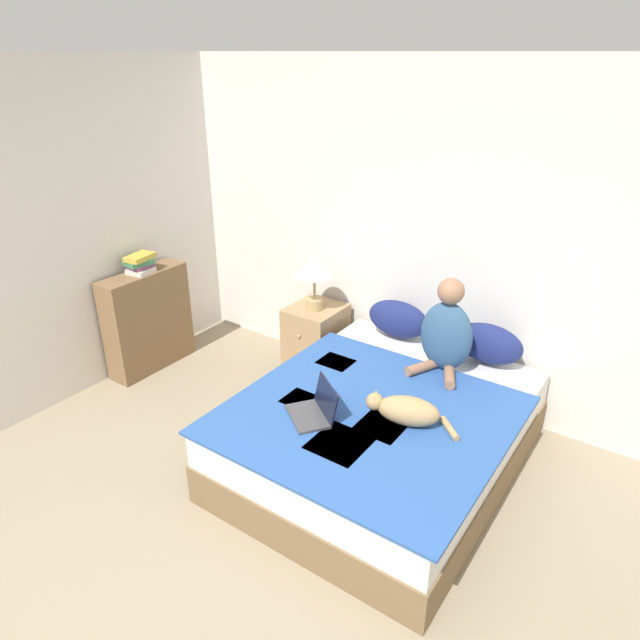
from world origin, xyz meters
name	(u,v)px	position (x,y,z in m)	size (l,w,h in m)	color
wall_back	(455,244)	(0.00, 3.15, 1.27)	(5.88, 0.05, 2.55)	silver
wall_side	(61,239)	(-2.46, 1.56, 1.27)	(0.05, 4.12, 2.55)	silver
bed	(382,433)	(0.05, 2.07, 0.26)	(1.65, 2.00, 0.52)	brown
pillow_near	(398,319)	(-0.31, 2.94, 0.66)	(0.50, 0.23, 0.29)	navy
pillow_far	(488,343)	(0.41, 2.94, 0.66)	(0.50, 0.23, 0.29)	navy
person_sitting	(446,333)	(0.19, 2.66, 0.80)	(0.38, 0.36, 0.68)	#33567A
cat_tabby	(406,410)	(0.28, 1.92, 0.61)	(0.58, 0.30, 0.18)	tan
laptop_open	(314,410)	(-0.21, 1.67, 0.57)	(0.40, 0.38, 0.22)	#424247
nightstand	(316,340)	(-1.04, 2.84, 0.31)	(0.42, 0.48, 0.61)	tan
table_lamp	(314,269)	(-1.02, 2.81, 0.96)	(0.33, 0.33, 0.47)	tan
bookshelf	(148,320)	(-2.29, 2.10, 0.44)	(0.24, 0.78, 0.88)	brown
book_stack_top	(140,264)	(-2.28, 2.10, 0.96)	(0.21, 0.25, 0.16)	beige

